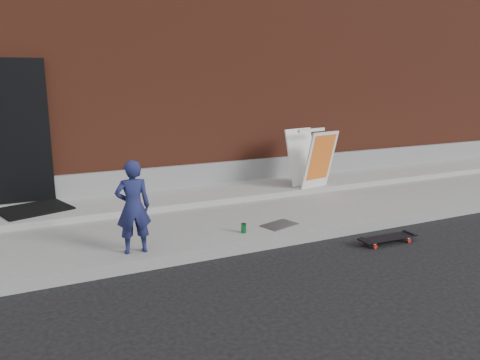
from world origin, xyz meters
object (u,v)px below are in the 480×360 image
pizza_sign (312,158)px  child (133,207)px  soda_can (244,228)px  skateboard (388,238)px

pizza_sign → child: bearing=-155.2°
pizza_sign → soda_can: bearing=-143.4°
pizza_sign → soda_can: 2.75m
child → skateboard: 3.44m
skateboard → pizza_sign: bearing=81.2°
child → soda_can: 1.59m
child → soda_can: size_ratio=8.63×
skateboard → soda_can: soda_can is taller
child → soda_can: bearing=-172.1°
child → soda_can: (1.51, 0.09, -0.50)m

